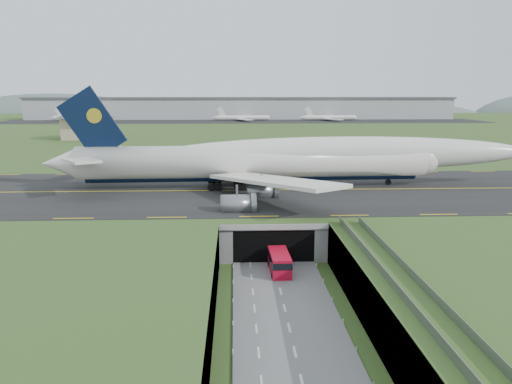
{
  "coord_description": "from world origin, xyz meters",
  "views": [
    {
      "loc": [
        -5.68,
        -61.93,
        24.77
      ],
      "look_at": [
        -2.09,
        20.0,
        8.39
      ],
      "focal_mm": 35.0,
      "sensor_mm": 36.0,
      "label": 1
    }
  ],
  "objects": [
    {
      "name": "ground",
      "position": [
        0.0,
        0.0,
        0.0
      ],
      "size": [
        900.0,
        900.0,
        0.0
      ],
      "primitive_type": "plane",
      "color": "#385221",
      "rests_on": "ground"
    },
    {
      "name": "airfield_deck",
      "position": [
        0.0,
        0.0,
        3.0
      ],
      "size": [
        800.0,
        800.0,
        6.0
      ],
      "primitive_type": "cube",
      "color": "gray",
      "rests_on": "ground"
    },
    {
      "name": "trench_road",
      "position": [
        0.0,
        -7.5,
        0.1
      ],
      "size": [
        12.0,
        75.0,
        0.2
      ],
      "primitive_type": "cube",
      "color": "slate",
      "rests_on": "ground"
    },
    {
      "name": "taxiway",
      "position": [
        0.0,
        33.0,
        6.09
      ],
      "size": [
        800.0,
        44.0,
        0.18
      ],
      "primitive_type": "cube",
      "color": "black",
      "rests_on": "airfield_deck"
    },
    {
      "name": "tunnel_portal",
      "position": [
        0.0,
        16.71,
        3.33
      ],
      "size": [
        17.0,
        22.3,
        6.0
      ],
      "color": "gray",
      "rests_on": "ground"
    },
    {
      "name": "guideway",
      "position": [
        11.0,
        -19.11,
        5.32
      ],
      "size": [
        3.0,
        53.0,
        7.05
      ],
      "color": "#A8A8A3",
      "rests_on": "ground"
    },
    {
      "name": "jumbo_jet",
      "position": [
        5.15,
        36.71,
        11.57
      ],
      "size": [
        98.07,
        62.48,
        20.67
      ],
      "rotation": [
        0.0,
        0.0,
        0.03
      ],
      "color": "white",
      "rests_on": "ground"
    },
    {
      "name": "shuttle_tram",
      "position": [
        0.47,
        3.94,
        1.59
      ],
      "size": [
        2.91,
        7.11,
        2.88
      ],
      "rotation": [
        0.0,
        0.0,
        0.03
      ],
      "color": "red",
      "rests_on": "ground"
    },
    {
      "name": "service_building",
      "position": [
        -66.71,
        146.77,
        13.67
      ],
      "size": [
        25.55,
        25.55,
        12.94
      ],
      "rotation": [
        0.0,
        0.0,
        0.08
      ],
      "color": "tan",
      "rests_on": "ground"
    },
    {
      "name": "cargo_terminal",
      "position": [
        -0.15,
        299.41,
        13.96
      ],
      "size": [
        320.0,
        67.0,
        15.6
      ],
      "color": "#B2B2B2",
      "rests_on": "ground"
    },
    {
      "name": "distant_hills",
      "position": [
        64.38,
        430.0,
        -4.0
      ],
      "size": [
        700.0,
        91.0,
        60.0
      ],
      "color": "slate",
      "rests_on": "ground"
    }
  ]
}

